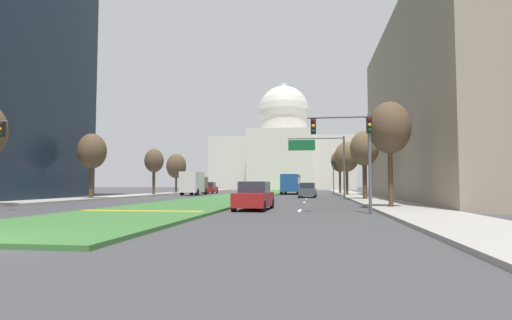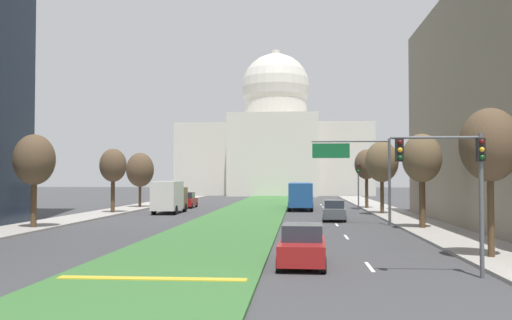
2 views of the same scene
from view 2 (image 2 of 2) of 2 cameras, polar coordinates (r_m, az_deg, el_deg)
The scene contains 22 objects.
ground_plane at distance 61.40m, azimuth -0.09°, elevation -5.19°, with size 260.00×260.00×0.00m, color #3D3D3F.
grass_median at distance 56.03m, azimuth -0.55°, elevation -5.44°, with size 7.24×97.25×0.14m, color #386B33.
median_curb_nose at distance 19.11m, azimuth -10.94°, elevation -12.20°, with size 6.52×0.50×0.04m, color gold.
lane_dashes_right at distance 55.58m, azimuth 7.53°, elevation -5.52°, with size 0.16×76.60×0.01m.
sidewalk_left at distance 53.89m, azimuth -16.19°, elevation -5.51°, with size 4.00×97.25×0.15m, color #9E9991.
sidewalk_right at distance 51.21m, azimuth 14.81°, elevation -5.72°, with size 4.00×97.25×0.15m, color #9E9991.
capitol_building at distance 114.63m, azimuth 2.08°, elevation 1.63°, with size 38.99×26.83×30.85m.
traffic_light_near_right at distance 20.77m, azimuth 20.47°, elevation -1.20°, with size 3.34×0.35×5.20m.
traffic_light_far_right at distance 60.80m, azimuth 10.76°, elevation -2.06°, with size 0.28×0.35×5.20m.
overhead_guide_sign at distance 41.22m, azimuth 10.86°, elevation -0.32°, with size 5.89×0.20×6.50m.
street_tree_right_near at distance 25.72m, azimuth 23.47°, elevation 1.39°, with size 2.58×2.58×6.64m.
street_tree_left_mid at distance 40.44m, azimuth -22.37°, elevation -0.05°, with size 2.82×2.82×6.59m.
street_tree_right_mid at distance 38.76m, azimuth 17.12°, elevation 0.08°, with size 2.68×2.68×6.60m.
street_tree_left_far at distance 54.92m, azimuth -14.86°, elevation -0.61°, with size 2.62×2.62×6.42m.
street_tree_right_far at distance 53.05m, azimuth 13.15°, elevation -0.21°, with size 3.14×3.14×7.06m.
street_tree_left_distant at distance 64.20m, azimuth -12.15°, elevation -1.04°, with size 3.18×3.18×6.45m.
street_tree_right_distant at distance 62.12m, azimuth 11.60°, elevation -0.51°, with size 2.70×2.70×6.74m.
sedan_lead_stopped at distance 22.43m, azimuth 4.93°, elevation -9.04°, with size 2.02×4.34×1.68m.
sedan_midblock at distance 45.58m, azimuth 8.28°, elevation -5.35°, with size 2.08×4.38×1.68m.
sedan_distant at distance 64.05m, azimuth -7.29°, elevation -4.27°, with size 1.88×4.22×1.84m.
box_truck_delivery at distance 54.49m, azimuth -9.13°, elevation -3.83°, with size 2.40×6.40×3.20m.
city_bus at distance 60.93m, azimuth 4.72°, elevation -3.54°, with size 2.62×11.00×2.95m.
Camera 2 is at (5.02, -7.06, 3.62)m, focal length 37.87 mm.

